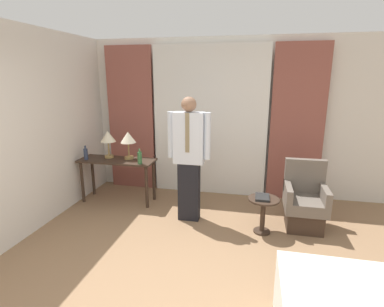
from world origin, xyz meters
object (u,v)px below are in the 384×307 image
Objects in this scene: bottle_near_edge at (86,154)px; side_table at (263,209)px; table_lamp_right at (128,139)px; table_lamp_left at (108,138)px; person at (189,155)px; bottle_by_lamp at (140,158)px; book at (262,197)px; desk at (117,166)px; armchair at (304,204)px.

side_table is at bearing -9.34° from bottle_near_edge.
table_lamp_right is at bearing 163.00° from side_table.
table_lamp_left is 0.25× the size of person.
bottle_by_lamp is 1.95m from book.
table_lamp_right is at bearing 156.71° from person.
person is (1.13, -0.49, -0.08)m from table_lamp_right.
desk reaches higher than side_table.
bottle_by_lamp reaches higher than armchair.
table_lamp_right is 1.87× the size of bottle_by_lamp.
side_table is (2.19, -0.67, -0.73)m from table_lamp_right.
table_lamp_right is 2.40m from side_table.
bottle_by_lamp is at bearing 167.43° from side_table.
bottle_by_lamp is 0.89m from person.
desk is at bearing 166.12° from side_table.
table_lamp_right is (0.36, 0.00, 0.00)m from table_lamp_left.
bottle_by_lamp is at bearing -18.99° from desk.
person is 3.65× the size of side_table.
side_table is at bearing -14.71° from table_lamp_left.
person is (1.49, -0.49, -0.08)m from table_lamp_left.
person is at bearing -16.02° from bottle_by_lamp.
desk is at bearing 166.06° from book.
bottle_by_lamp is 0.26× the size of armchair.
table_lamp_right is 0.74m from bottle_near_edge.
desk is at bearing -154.90° from table_lamp_right.
side_table is at bearing -13.88° from desk.
table_lamp_left is at bearing 154.90° from desk.
bottle_by_lamp reaches higher than side_table.
bottle_near_edge is (-0.49, -0.11, 0.22)m from desk.
side_table is (1.06, -0.18, -0.65)m from person.
table_lamp_right is 2.87m from armchair.
table_lamp_right is at bearing 162.91° from book.
side_table is (2.37, -0.58, -0.27)m from desk.
side_table is at bearing -12.57° from bottle_by_lamp.
armchair is (1.62, 0.11, -0.64)m from person.
table_lamp_right reaches higher than armchair.
bottle_near_edge is 0.96× the size of bottle_by_lamp.
side_table is at bearing -6.52° from book.
table_lamp_left is 1.00× the size of table_lamp_right.
side_table is (2.86, -0.47, -0.49)m from bottle_near_edge.
table_lamp_left is at bearing 173.08° from armchair.
person reaches higher than armchair.
side_table is at bearing -17.00° from table_lamp_right.
book is (2.53, -0.67, -0.56)m from table_lamp_left.
desk is at bearing 162.91° from person.
desk is 0.50m from table_lamp_right.
table_lamp_left is 1.95× the size of bottle_near_edge.
bottle_near_edge is at bearing 170.64° from book.
desk is at bearing 13.19° from bottle_near_edge.
armchair is at bearing 26.35° from book.
table_lamp_left reaches higher than book.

